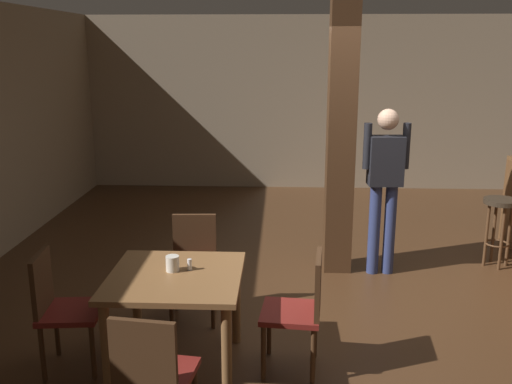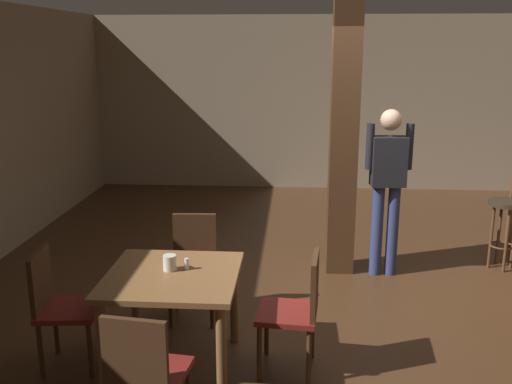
{
  "view_description": "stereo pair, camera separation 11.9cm",
  "coord_description": "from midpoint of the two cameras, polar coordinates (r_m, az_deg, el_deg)",
  "views": [
    {
      "loc": [
        -0.79,
        -4.93,
        2.32
      ],
      "look_at": [
        -1.0,
        -0.19,
        1.1
      ],
      "focal_mm": 40.0,
      "sensor_mm": 36.0,
      "label": 1
    },
    {
      "loc": [
        -0.67,
        -4.92,
        2.32
      ],
      "look_at": [
        -1.0,
        -0.19,
        1.1
      ],
      "focal_mm": 40.0,
      "sensor_mm": 36.0,
      "label": 2
    }
  ],
  "objects": [
    {
      "name": "dining_table",
      "position": [
        4.19,
        -8.84,
        -9.69
      ],
      "size": [
        0.94,
        0.94,
        0.74
      ],
      "color": "brown",
      "rests_on": "ground_plane"
    },
    {
      "name": "chair_west",
      "position": [
        4.44,
        -19.74,
        -10.58
      ],
      "size": [
        0.46,
        0.46,
        0.89
      ],
      "color": "maroon",
      "rests_on": "ground_plane"
    },
    {
      "name": "bar_stool_near",
      "position": [
        6.57,
        22.72,
        -2.19
      ],
      "size": [
        0.36,
        0.36,
        0.75
      ],
      "color": "#2D2319",
      "rests_on": "ground_plane"
    },
    {
      "name": "chair_south",
      "position": [
        3.47,
        -11.37,
        -17.42
      ],
      "size": [
        0.47,
        0.47,
        0.89
      ],
      "color": "maroon",
      "rests_on": "ground_plane"
    },
    {
      "name": "standing_person",
      "position": [
        5.9,
        12.19,
        1.19
      ],
      "size": [
        0.47,
        0.22,
        1.72
      ],
      "color": "black",
      "rests_on": "ground_plane"
    },
    {
      "name": "wall_back",
      "position": [
        9.5,
        7.06,
        8.76
      ],
      "size": [
        8.0,
        0.1,
        2.8
      ],
      "primitive_type": "cube",
      "color": "gray",
      "rests_on": "ground_plane"
    },
    {
      "name": "pillar",
      "position": [
        5.86,
        7.91,
        5.25
      ],
      "size": [
        0.28,
        0.28,
        2.8
      ],
      "primitive_type": "cube",
      "color": "#422816",
      "rests_on": "ground_plane"
    },
    {
      "name": "ground_plane",
      "position": [
        5.49,
        10.16,
        -10.81
      ],
      "size": [
        10.8,
        10.8,
        0.0
      ],
      "primitive_type": "plane",
      "color": "#422816"
    },
    {
      "name": "napkin_cup",
      "position": [
        4.18,
        -9.16,
        -7.08
      ],
      "size": [
        0.1,
        0.1,
        0.11
      ],
      "primitive_type": "cylinder",
      "color": "silver",
      "rests_on": "dining_table"
    },
    {
      "name": "salt_shaker",
      "position": [
        4.19,
        -7.48,
        -7.22
      ],
      "size": [
        0.03,
        0.03,
        0.08
      ],
      "primitive_type": "cylinder",
      "color": "silver",
      "rests_on": "dining_table"
    },
    {
      "name": "chair_east",
      "position": [
        4.18,
        3.72,
        -11.33
      ],
      "size": [
        0.46,
        0.46,
        0.89
      ],
      "color": "maroon",
      "rests_on": "ground_plane"
    },
    {
      "name": "chair_north",
      "position": [
        5.0,
        -6.92,
        -6.93
      ],
      "size": [
        0.44,
        0.44,
        0.89
      ],
      "color": "maroon",
      "rests_on": "ground_plane"
    }
  ]
}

